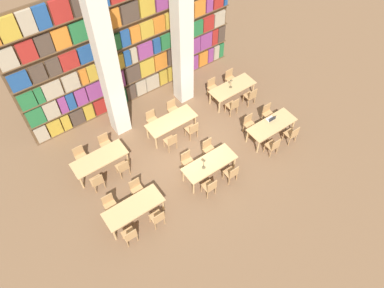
# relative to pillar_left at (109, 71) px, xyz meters

# --- Properties ---
(ground_plane) EXTENTS (40.00, 40.00, 0.00)m
(ground_plane) POSITION_rel_pillar_left_xyz_m (1.56, -2.70, -3.00)
(ground_plane) COLOR brown
(bookshelf_bank) EXTENTS (9.47, 0.35, 5.50)m
(bookshelf_bank) POSITION_rel_pillar_left_xyz_m (1.56, 1.23, -0.31)
(bookshelf_bank) COLOR brown
(bookshelf_bank) RESTS_ON ground_plane
(pillar_left) EXTENTS (0.63, 0.63, 6.00)m
(pillar_left) POSITION_rel_pillar_left_xyz_m (0.00, 0.00, 0.00)
(pillar_left) COLOR silver
(pillar_left) RESTS_ON ground_plane
(pillar_center) EXTENTS (0.63, 0.63, 6.00)m
(pillar_center) POSITION_rel_pillar_left_xyz_m (3.12, 0.00, 0.00)
(pillar_center) COLOR silver
(pillar_center) RESTS_ON ground_plane
(reading_table_0) EXTENTS (2.04, 0.80, 0.72)m
(reading_table_0) POSITION_rel_pillar_left_xyz_m (-1.59, -3.89, -2.36)
(reading_table_0) COLOR tan
(reading_table_0) RESTS_ON ground_plane
(chair_0) EXTENTS (0.42, 0.40, 0.88)m
(chair_0) POSITION_rel_pillar_left_xyz_m (-2.14, -4.57, -2.53)
(chair_0) COLOR tan
(chair_0) RESTS_ON ground_plane
(chair_1) EXTENTS (0.42, 0.40, 0.88)m
(chair_1) POSITION_rel_pillar_left_xyz_m (-2.14, -3.20, -2.53)
(chair_1) COLOR tan
(chair_1) RESTS_ON ground_plane
(chair_2) EXTENTS (0.42, 0.40, 0.88)m
(chair_2) POSITION_rel_pillar_left_xyz_m (-1.09, -4.57, -2.53)
(chair_2) COLOR tan
(chair_2) RESTS_ON ground_plane
(chair_3) EXTENTS (0.42, 0.40, 0.88)m
(chair_3) POSITION_rel_pillar_left_xyz_m (-1.09, -3.20, -2.53)
(chair_3) COLOR tan
(chair_3) RESTS_ON ground_plane
(reading_table_1) EXTENTS (2.04, 0.80, 0.72)m
(reading_table_1) POSITION_rel_pillar_left_xyz_m (1.54, -3.94, -2.36)
(reading_table_1) COLOR tan
(reading_table_1) RESTS_ON ground_plane
(chair_4) EXTENTS (0.42, 0.40, 0.88)m
(chair_4) POSITION_rel_pillar_left_xyz_m (1.04, -4.62, -2.53)
(chair_4) COLOR tan
(chair_4) RESTS_ON ground_plane
(chair_5) EXTENTS (0.42, 0.40, 0.88)m
(chair_5) POSITION_rel_pillar_left_xyz_m (1.04, -3.25, -2.53)
(chair_5) COLOR tan
(chair_5) RESTS_ON ground_plane
(chair_6) EXTENTS (0.42, 0.40, 0.88)m
(chair_6) POSITION_rel_pillar_left_xyz_m (2.02, -4.62, -2.53)
(chair_6) COLOR tan
(chair_6) RESTS_ON ground_plane
(chair_7) EXTENTS (0.42, 0.40, 0.88)m
(chair_7) POSITION_rel_pillar_left_xyz_m (2.02, -3.25, -2.53)
(chair_7) COLOR tan
(chair_7) RESTS_ON ground_plane
(desk_lamp_0) EXTENTS (0.14, 0.14, 0.48)m
(desk_lamp_0) POSITION_rel_pillar_left_xyz_m (1.25, -3.97, -1.95)
(desk_lamp_0) COLOR brown
(desk_lamp_0) RESTS_ON reading_table_1
(reading_table_2) EXTENTS (2.04, 0.80, 0.72)m
(reading_table_2) POSITION_rel_pillar_left_xyz_m (4.63, -3.89, -2.36)
(reading_table_2) COLOR tan
(reading_table_2) RESTS_ON ground_plane
(chair_8) EXTENTS (0.42, 0.40, 0.88)m
(chair_8) POSITION_rel_pillar_left_xyz_m (4.10, -4.57, -2.53)
(chair_8) COLOR tan
(chair_8) RESTS_ON ground_plane
(chair_9) EXTENTS (0.42, 0.40, 0.88)m
(chair_9) POSITION_rel_pillar_left_xyz_m (4.10, -3.21, -2.53)
(chair_9) COLOR tan
(chair_9) RESTS_ON ground_plane
(chair_10) EXTENTS (0.42, 0.40, 0.88)m
(chair_10) POSITION_rel_pillar_left_xyz_m (5.10, -4.57, -2.53)
(chair_10) COLOR tan
(chair_10) RESTS_ON ground_plane
(chair_11) EXTENTS (0.42, 0.40, 0.88)m
(chair_11) POSITION_rel_pillar_left_xyz_m (5.10, -3.21, -2.53)
(chair_11) COLOR tan
(chair_11) RESTS_ON ground_plane
(laptop) EXTENTS (0.32, 0.22, 0.21)m
(laptop) POSITION_rel_pillar_left_xyz_m (4.77, -3.68, -2.24)
(laptop) COLOR silver
(laptop) RESTS_ON reading_table_2
(reading_table_3) EXTENTS (2.04, 0.80, 0.72)m
(reading_table_3) POSITION_rel_pillar_left_xyz_m (-1.60, -1.44, -2.36)
(reading_table_3) COLOR tan
(reading_table_3) RESTS_ON ground_plane
(chair_12) EXTENTS (0.42, 0.40, 0.88)m
(chair_12) POSITION_rel_pillar_left_xyz_m (-2.07, -2.12, -2.53)
(chair_12) COLOR tan
(chair_12) RESTS_ON ground_plane
(chair_13) EXTENTS (0.42, 0.40, 0.88)m
(chair_13) POSITION_rel_pillar_left_xyz_m (-2.07, -0.76, -2.53)
(chair_13) COLOR tan
(chair_13) RESTS_ON ground_plane
(chair_14) EXTENTS (0.42, 0.40, 0.88)m
(chair_14) POSITION_rel_pillar_left_xyz_m (-1.04, -2.12, -2.53)
(chair_14) COLOR tan
(chair_14) RESTS_ON ground_plane
(chair_15) EXTENTS (0.42, 0.40, 0.88)m
(chair_15) POSITION_rel_pillar_left_xyz_m (-1.04, -0.76, -2.53)
(chair_15) COLOR tan
(chair_15) RESTS_ON ground_plane
(reading_table_4) EXTENTS (2.04, 0.80, 0.72)m
(reading_table_4) POSITION_rel_pillar_left_xyz_m (1.55, -1.44, -2.36)
(reading_table_4) COLOR tan
(reading_table_4) RESTS_ON ground_plane
(chair_16) EXTENTS (0.42, 0.40, 0.88)m
(chair_16) POSITION_rel_pillar_left_xyz_m (1.07, -2.13, -2.53)
(chair_16) COLOR tan
(chair_16) RESTS_ON ground_plane
(chair_17) EXTENTS (0.42, 0.40, 0.88)m
(chair_17) POSITION_rel_pillar_left_xyz_m (1.07, -0.76, -2.53)
(chair_17) COLOR tan
(chair_17) RESTS_ON ground_plane
(chair_18) EXTENTS (0.42, 0.40, 0.88)m
(chair_18) POSITION_rel_pillar_left_xyz_m (2.07, -2.13, -2.53)
(chair_18) COLOR tan
(chair_18) RESTS_ON ground_plane
(chair_19) EXTENTS (0.42, 0.40, 0.88)m
(chair_19) POSITION_rel_pillar_left_xyz_m (2.07, -0.76, -2.53)
(chair_19) COLOR tan
(chair_19) RESTS_ON ground_plane
(reading_table_5) EXTENTS (2.04, 0.80, 0.72)m
(reading_table_5) POSITION_rel_pillar_left_xyz_m (4.72, -1.36, -2.36)
(reading_table_5) COLOR tan
(reading_table_5) RESTS_ON ground_plane
(chair_20) EXTENTS (0.42, 0.40, 0.88)m
(chair_20) POSITION_rel_pillar_left_xyz_m (4.20, -2.04, -2.53)
(chair_20) COLOR tan
(chair_20) RESTS_ON ground_plane
(chair_21) EXTENTS (0.42, 0.40, 0.88)m
(chair_21) POSITION_rel_pillar_left_xyz_m (4.20, -0.67, -2.53)
(chair_21) COLOR tan
(chair_21) RESTS_ON ground_plane
(chair_22) EXTENTS (0.42, 0.40, 0.88)m
(chair_22) POSITION_rel_pillar_left_xyz_m (5.18, -2.04, -2.53)
(chair_22) COLOR tan
(chair_22) RESTS_ON ground_plane
(chair_23) EXTENTS (0.42, 0.40, 0.88)m
(chair_23) POSITION_rel_pillar_left_xyz_m (5.18, -0.67, -2.53)
(chair_23) COLOR tan
(chair_23) RESTS_ON ground_plane
(desk_lamp_1) EXTENTS (0.14, 0.14, 0.45)m
(desk_lamp_1) POSITION_rel_pillar_left_xyz_m (4.64, -1.32, -1.98)
(desk_lamp_1) COLOR brown
(desk_lamp_1) RESTS_ON reading_table_5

